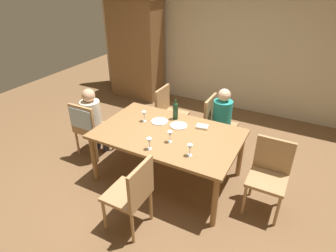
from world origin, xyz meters
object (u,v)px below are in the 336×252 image
Objects in this scene: chair_left_end at (86,124)px; chair_near at (133,192)px; dining_table at (168,137)px; wine_glass_centre at (144,114)px; person_woman_host at (224,117)px; dinner_plate_guest_left at (160,121)px; person_man_bearded at (93,117)px; dinner_plate_host at (179,126)px; wine_glass_near_right at (149,141)px; wine_bottle_tall_green at (175,110)px; chair_far_left at (168,110)px; wine_glass_near_left at (190,148)px; chair_right_end at (270,171)px; armoire_cabinet at (136,48)px; chair_far_right at (216,121)px; wine_glass_far at (170,134)px.

chair_left_end is 1.00× the size of chair_near.
dining_table is 12.65× the size of wine_glass_centre.
person_woman_host reaches higher than chair_near.
chair_near is 3.90× the size of dinner_plate_guest_left.
dining_table is 1.70× the size of person_man_bearded.
dinner_plate_guest_left is (0.20, 0.08, -0.10)m from wine_glass_centre.
wine_glass_centre is 0.63× the size of dinner_plate_host.
wine_glass_centre and wine_glass_near_right have the same top height.
wine_glass_centre is 0.63× the size of dinner_plate_guest_left.
wine_bottle_tall_green is (1.23, 0.37, 0.24)m from person_man_bearded.
person_woman_host reaches higher than wine_bottle_tall_green.
chair_far_left is 6.17× the size of wine_glass_near_left.
chair_near is 1.98m from person_woman_host.
chair_right_end and chair_far_left have the same top height.
wine_glass_near_right is (1.31, -0.32, 0.26)m from chair_left_end.
armoire_cabinet is 14.63× the size of wine_glass_near_left.
chair_far_left is at bearing -90.00° from chair_far_right.
armoire_cabinet is 2.80m from chair_far_right.
wine_glass_near_right is at bearing -52.81° from wine_glass_centre.
chair_right_end reaches higher than wine_glass_near_right.
chair_far_right and chair_near have the same top height.
dinner_plate_host is (0.49, 0.10, -0.10)m from wine_glass_centre.
armoire_cabinet is 2.47m from person_man_bearded.
person_man_bearded reaches higher than chair_far_right.
person_man_bearded reaches higher than wine_glass_near_left.
chair_left_end is 1.00× the size of chair_far_left.
armoire_cabinet is 2.13m from chair_far_left.
chair_right_end is 1.59m from dinner_plate_guest_left.
dinner_plate_host is at bearing 84.77° from wine_glass_near_right.
dinner_plate_guest_left is at bearing 19.16° from chair_far_left.
chair_far_left is 3.87× the size of dinner_plate_host.
wine_bottle_tall_green is at bearing -44.93° from armoire_cabinet.
chair_right_end is (1.32, 0.09, -0.14)m from dining_table.
dining_table is 2.05× the size of chair_left_end.
wine_glass_near_left is at bearing 12.04° from wine_glass_near_right.
chair_near is at bearing -79.09° from wine_glass_near_right.
wine_glass_near_right is (0.50, -1.41, 0.32)m from chair_far_left.
wine_glass_near_right is 0.68m from dinner_plate_host.
person_woman_host is at bearing 65.18° from dining_table.
wine_glass_far is (0.58, -0.32, 0.00)m from wine_glass_centre.
wine_glass_near_left is at bearing -52.86° from wine_bottle_tall_green.
chair_near is 0.63m from wine_glass_near_right.
person_man_bearded is (-2.64, -0.06, 0.11)m from chair_right_end.
dinner_plate_host is (0.56, -0.75, 0.22)m from chair_far_left.
person_woman_host reaches higher than chair_left_end.
chair_far_right reaches higher than dinner_plate_host.
wine_glass_centre is at bearing -143.16° from wine_bottle_tall_green.
dining_table is 2.05× the size of chair_right_end.
chair_near reaches higher than dinner_plate_guest_left.
chair_near is at bearing -64.08° from wine_glass_centre.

